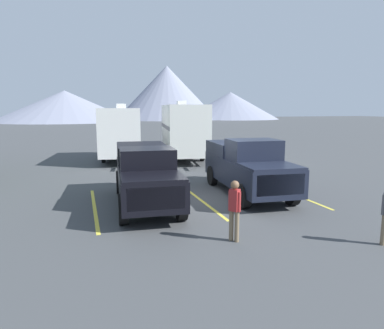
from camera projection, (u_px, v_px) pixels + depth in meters
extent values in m
plane|color=#3F4244|center=(200.00, 199.00, 13.34)|extent=(240.00, 240.00, 0.00)
cube|color=black|center=(146.00, 180.00, 12.43)|extent=(2.38, 5.99, 0.93)
cube|color=black|center=(153.00, 177.00, 10.32)|extent=(1.96, 1.78, 0.08)
cube|color=black|center=(147.00, 159.00, 11.79)|extent=(1.92, 1.66, 0.72)
cube|color=slate|center=(149.00, 160.00, 11.20)|extent=(1.70, 0.34, 0.53)
cube|color=black|center=(142.00, 152.00, 13.82)|extent=(2.09, 2.84, 0.64)
cube|color=silver|center=(156.00, 198.00, 9.63)|extent=(1.63, 0.19, 0.65)
cylinder|color=black|center=(181.00, 206.00, 10.78)|extent=(0.35, 0.95, 0.93)
cylinder|color=black|center=(123.00, 209.00, 10.39)|extent=(0.35, 0.95, 0.93)
cylinder|color=black|center=(163.00, 180.00, 14.61)|extent=(0.35, 0.95, 0.93)
cylinder|color=black|center=(120.00, 182.00, 14.22)|extent=(0.35, 0.95, 0.93)
cube|color=black|center=(248.00, 171.00, 14.05)|extent=(2.45, 5.85, 1.00)
cube|color=black|center=(271.00, 166.00, 11.99)|extent=(2.04, 1.75, 0.08)
cube|color=black|center=(253.00, 150.00, 13.41)|extent=(1.99, 1.63, 0.83)
cube|color=slate|center=(260.00, 151.00, 12.84)|extent=(1.77, 0.37, 0.61)
cube|color=black|center=(235.00, 148.00, 15.41)|extent=(2.16, 2.77, 0.54)
cube|color=silver|center=(281.00, 185.00, 11.33)|extent=(1.70, 0.20, 0.70)
cylinder|color=black|center=(292.00, 193.00, 12.47)|extent=(0.35, 0.88, 0.86)
cylinder|color=black|center=(244.00, 196.00, 12.06)|extent=(0.35, 0.88, 0.86)
cylinder|color=black|center=(250.00, 174.00, 16.20)|extent=(0.35, 0.88, 0.86)
cylinder|color=black|center=(212.00, 175.00, 15.79)|extent=(0.35, 0.88, 0.86)
cube|color=gold|center=(95.00, 208.00, 12.14)|extent=(0.12, 5.50, 0.01)
cube|color=gold|center=(200.00, 199.00, 13.30)|extent=(0.12, 5.50, 0.01)
cube|color=gold|center=(288.00, 192.00, 14.47)|extent=(0.12, 5.50, 0.01)
cube|color=white|center=(121.00, 131.00, 22.95)|extent=(3.40, 6.53, 2.93)
cube|color=#4C6B99|center=(102.00, 129.00, 22.73)|extent=(0.94, 5.90, 0.24)
cube|color=silver|center=(121.00, 106.00, 23.60)|extent=(0.70, 0.78, 0.30)
cube|color=#333333|center=(119.00, 165.00, 19.59)|extent=(0.30, 1.20, 0.12)
cylinder|color=black|center=(139.00, 156.00, 22.65)|extent=(0.33, 0.78, 0.76)
cylinder|color=black|center=(103.00, 157.00, 22.30)|extent=(0.33, 0.78, 0.76)
cylinder|color=black|center=(139.00, 153.00, 24.10)|extent=(0.33, 0.78, 0.76)
cylinder|color=black|center=(106.00, 154.00, 23.76)|extent=(0.33, 0.78, 0.76)
cube|color=silver|center=(184.00, 129.00, 23.36)|extent=(3.47, 7.10, 3.13)
cube|color=#595960|center=(165.00, 126.00, 23.15)|extent=(1.03, 6.46, 0.24)
cube|color=silver|center=(182.00, 103.00, 24.08)|extent=(0.70, 0.78, 0.30)
cube|color=#333333|center=(193.00, 164.00, 19.74)|extent=(0.30, 1.20, 0.12)
cylinder|color=black|center=(202.00, 155.00, 23.01)|extent=(0.33, 0.78, 0.76)
cylinder|color=black|center=(168.00, 156.00, 22.67)|extent=(0.33, 0.78, 0.76)
cylinder|color=black|center=(198.00, 152.00, 24.60)|extent=(0.33, 0.78, 0.76)
cylinder|color=black|center=(166.00, 153.00, 24.26)|extent=(0.33, 0.78, 0.76)
cylinder|color=#726047|center=(383.00, 230.00, 8.80)|extent=(0.12, 0.12, 0.80)
cylinder|color=#4C4C51|center=(384.00, 205.00, 8.71)|extent=(0.09, 0.09, 0.51)
cylinder|color=#726047|center=(237.00, 227.00, 9.02)|extent=(0.12, 0.12, 0.82)
cylinder|color=#726047|center=(231.00, 225.00, 9.12)|extent=(0.12, 0.12, 0.82)
cube|color=maroon|center=(235.00, 200.00, 8.96)|extent=(0.29, 0.30, 0.58)
sphere|color=brown|center=(235.00, 185.00, 8.89)|extent=(0.22, 0.22, 0.22)
cylinder|color=maroon|center=(239.00, 202.00, 8.88)|extent=(0.10, 0.10, 0.52)
cylinder|color=maroon|center=(230.00, 200.00, 9.04)|extent=(0.10, 0.10, 0.52)
cone|color=gray|center=(65.00, 106.00, 93.19)|extent=(36.77, 36.77, 8.19)
cone|color=gray|center=(167.00, 93.00, 108.81)|extent=(32.11, 32.11, 16.55)
cone|color=gray|center=(230.00, 106.00, 115.64)|extent=(31.77, 31.77, 8.81)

